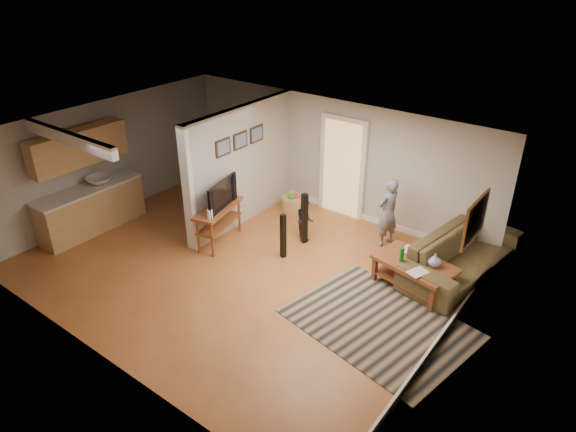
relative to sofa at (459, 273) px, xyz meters
The scene contains 11 objects.
ground 3.97m from the sofa, 146.31° to the right, with size 7.50×7.50×0.00m, color brown.
room_shell 4.93m from the sofa, 157.89° to the right, with size 7.54×6.02×2.52m.
area_rug 2.21m from the sofa, 103.18° to the right, with size 2.73×1.99×0.01m, color black.
sofa is the anchor object (origin of this frame).
coffee_table 1.13m from the sofa, 117.22° to the right, with size 1.47×1.03×0.79m.
tv_console 4.66m from the sofa, 156.93° to the right, with size 0.74×1.31×1.07m.
speaker_left 3.29m from the sofa, 152.87° to the right, with size 0.09×0.09×0.90m, color black.
speaker_right 3.06m from the sofa, 164.58° to the right, with size 0.11×0.11×1.07m, color black.
toy_basket 3.91m from the sofa, behind, with size 0.51×0.51×0.45m.
child 1.58m from the sofa, behind, with size 0.51×0.34×1.41m, color slate.
toddler 3.07m from the sofa, 168.18° to the right, with size 0.41×0.32×0.83m, color #1D233C.
Camera 1 is at (5.47, -5.89, 5.27)m, focal length 32.00 mm.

